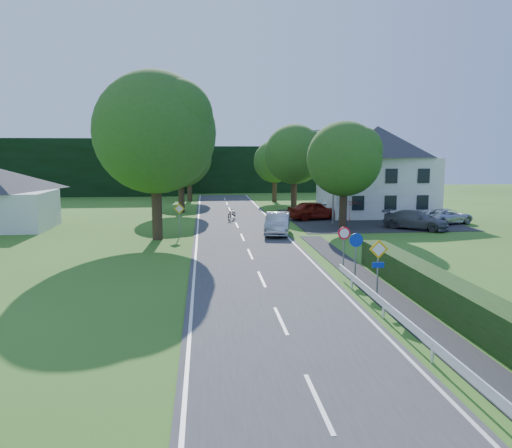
{
  "coord_description": "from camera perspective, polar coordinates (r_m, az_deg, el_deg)",
  "views": [
    {
      "loc": [
        -2.7,
        -11.21,
        6.08
      ],
      "look_at": [
        0.37,
        18.11,
        1.84
      ],
      "focal_mm": 35.0,
      "sensor_mm": 36.0,
      "label": 1
    }
  ],
  "objects": [
    {
      "name": "sign_priority_left",
      "position": [
        36.5,
        -8.75,
        1.22
      ],
      "size": [
        0.78,
        0.09,
        2.44
      ],
      "color": "gray",
      "rests_on": "ground"
    },
    {
      "name": "treeline_left",
      "position": [
        77.49,
        -25.16,
        5.87
      ],
      "size": [
        44.0,
        6.0,
        8.0
      ],
      "primitive_type": "cube",
      "color": "black",
      "rests_on": "ground"
    },
    {
      "name": "line_centre",
      "position": [
        31.91,
        -1.01,
        -2.72
      ],
      "size": [
        0.12,
        80.0,
        0.01
      ],
      "primitive_type": null,
      "color": "white",
      "rests_on": "road"
    },
    {
      "name": "parked_car_red",
      "position": [
        45.62,
        6.68,
        1.57
      ],
      "size": [
        5.23,
        3.07,
        1.67
      ],
      "primitive_type": "imported",
      "rotation": [
        0.0,
        0.0,
        1.81
      ],
      "color": "maroon",
      "rests_on": "parking_pad"
    },
    {
      "name": "footpath",
      "position": [
        16.43,
        23.04,
        -14.15
      ],
      "size": [
        1.5,
        44.0,
        0.04
      ],
      "primitive_type": "cube",
      "color": "black",
      "rests_on": "ground"
    },
    {
      "name": "road",
      "position": [
        31.91,
        -1.01,
        -2.77
      ],
      "size": [
        7.0,
        80.0,
        0.04
      ],
      "primitive_type": "cube",
      "color": "#343436",
      "rests_on": "ground"
    },
    {
      "name": "guardrail",
      "position": [
        13.42,
        25.28,
        -17.94
      ],
      "size": [
        0.12,
        26.0,
        0.69
      ],
      "primitive_type": null,
      "color": "white",
      "rests_on": "ground"
    },
    {
      "name": "sign_priority_right",
      "position": [
        20.88,
        13.8,
        -3.9
      ],
      "size": [
        0.78,
        0.09,
        2.59
      ],
      "color": "gray",
      "rests_on": "ground"
    },
    {
      "name": "tree_left_back",
      "position": [
        63.27,
        -7.64,
        6.26
      ],
      "size": [
        6.6,
        6.6,
        8.07
      ],
      "primitive_type": null,
      "color": "#2B5519",
      "rests_on": "ground"
    },
    {
      "name": "parking_pad",
      "position": [
        46.99,
        12.32,
        0.58
      ],
      "size": [
        14.0,
        16.0,
        0.04
      ],
      "primitive_type": "cube",
      "color": "black",
      "rests_on": "ground"
    },
    {
      "name": "parked_car_silver_b",
      "position": [
        45.66,
        21.05,
        0.84
      ],
      "size": [
        5.05,
        3.46,
        1.28
      ],
      "primitive_type": "imported",
      "rotation": [
        0.0,
        0.0,
        1.89
      ],
      "color": "silver",
      "rests_on": "parking_pad"
    },
    {
      "name": "parasol",
      "position": [
        44.37,
        10.67,
        1.45
      ],
      "size": [
        2.25,
        2.29,
        1.89
      ],
      "primitive_type": "imported",
      "rotation": [
        0.0,
        0.0,
        -0.09
      ],
      "color": "red",
      "rests_on": "parking_pad"
    },
    {
      "name": "streetlight",
      "position": [
        42.63,
        8.71,
        5.91
      ],
      "size": [
        2.03,
        0.18,
        8.0
      ],
      "color": "gray",
      "rests_on": "ground"
    },
    {
      "name": "tree_right_far",
      "position": [
        54.11,
        4.39,
        6.53
      ],
      "size": [
        7.4,
        7.4,
        9.09
      ],
      "primitive_type": null,
      "color": "#2B5519",
      "rests_on": "ground"
    },
    {
      "name": "tree_right_back",
      "position": [
        61.87,
        2.13,
        6.04
      ],
      "size": [
        6.2,
        6.2,
        7.56
      ],
      "primitive_type": null,
      "color": "#2B5519",
      "rests_on": "ground"
    },
    {
      "name": "parked_car_grey",
      "position": [
        41.59,
        17.79,
        0.45
      ],
      "size": [
        5.16,
        4.83,
        1.46
      ],
      "primitive_type": "imported",
      "rotation": [
        0.0,
        0.0,
        0.87
      ],
      "color": "#505156",
      "rests_on": "parking_pad"
    },
    {
      "name": "parked_car_silver_a",
      "position": [
        50.17,
        10.11,
        2.11
      ],
      "size": [
        5.43,
        3.67,
        1.69
      ],
      "primitive_type": "imported",
      "rotation": [
        0.0,
        0.0,
        1.98
      ],
      "color": "#B7B6BB",
      "rests_on": "parking_pad"
    },
    {
      "name": "house_white",
      "position": [
        50.11,
        13.58,
        6.04
      ],
      "size": [
        10.6,
        8.4,
        8.6
      ],
      "color": "silver",
      "rests_on": "ground"
    },
    {
      "name": "tree_left_far",
      "position": [
        51.3,
        -8.58,
        6.09
      ],
      "size": [
        7.0,
        7.0,
        8.58
      ],
      "primitive_type": null,
      "color": "#2B5519",
      "rests_on": "ground"
    },
    {
      "name": "line_edge_right",
      "position": [
        32.34,
        4.75,
        -2.6
      ],
      "size": [
        0.12,
        80.0,
        0.01
      ],
      "primitive_type": "cube",
      "color": "white",
      "rests_on": "road"
    },
    {
      "name": "sign_roundabout",
      "position": [
        23.69,
        11.35,
        -2.7
      ],
      "size": [
        0.64,
        0.08,
        2.37
      ],
      "color": "gray",
      "rests_on": "ground"
    },
    {
      "name": "tree_right_mid",
      "position": [
        40.82,
        10.01,
        5.54
      ],
      "size": [
        7.0,
        7.0,
        8.58
      ],
      "primitive_type": null,
      "color": "#2B5519",
      "rests_on": "ground"
    },
    {
      "name": "motorcycle",
      "position": [
        44.99,
        -2.78,
        1.15
      ],
      "size": [
        1.41,
        2.18,
        1.08
      ],
      "primitive_type": "imported",
      "rotation": [
        0.0,
        0.0,
        -0.37
      ],
      "color": "black",
      "rests_on": "road"
    },
    {
      "name": "treeline_right",
      "position": [
        78.0,
        1.93,
        6.28
      ],
      "size": [
        30.0,
        5.0,
        7.0
      ],
      "primitive_type": "cube",
      "color": "black",
      "rests_on": "ground"
    },
    {
      "name": "moving_car",
      "position": [
        37.05,
        2.48,
        0.04
      ],
      "size": [
        2.61,
        5.1,
        1.6
      ],
      "primitive_type": "imported",
      "rotation": [
        0.0,
        0.0,
        -0.19
      ],
      "color": "#B2B1B6",
      "rests_on": "road"
    },
    {
      "name": "sign_speed_limit",
      "position": [
        25.55,
        10.03,
        -1.66
      ],
      "size": [
        0.64,
        0.11,
        2.37
      ],
      "color": "gray",
      "rests_on": "ground"
    },
    {
      "name": "line_edge_left",
      "position": [
        31.8,
        -6.86,
        -2.82
      ],
      "size": [
        0.12,
        80.0,
        0.01
      ],
      "primitive_type": "cube",
      "color": "white",
      "rests_on": "road"
    },
    {
      "name": "ground",
      "position": [
        13.04,
        7.11,
        -19.68
      ],
      "size": [
        160.0,
        160.0,
        0.0
      ],
      "primitive_type": "plane",
      "color": "#325C1A",
      "rests_on": "ground"
    },
    {
      "name": "tree_main",
      "position": [
        35.37,
        -11.42,
        7.6
      ],
      "size": [
        9.4,
        9.4,
        11.64
      ],
      "primitive_type": null,
      "color": "#2B5519",
      "rests_on": "ground"
    }
  ]
}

